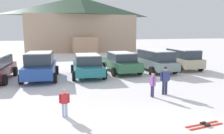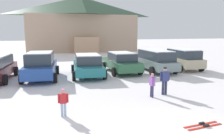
{
  "view_description": "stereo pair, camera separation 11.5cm",
  "coord_description": "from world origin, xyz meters",
  "views": [
    {
      "loc": [
        -3.3,
        -4.43,
        3.12
      ],
      "look_at": [
        0.93,
        8.16,
        0.98
      ],
      "focal_mm": 35.0,
      "sensor_mm": 36.0,
      "label": 1
    },
    {
      "loc": [
        -3.19,
        -4.46,
        3.12
      ],
      "look_at": [
        0.93,
        8.16,
        0.98
      ],
      "focal_mm": 35.0,
      "sensor_mm": 36.0,
      "label": 2
    }
  ],
  "objects": [
    {
      "name": "ski_lodge",
      "position": [
        3.39,
        32.15,
        4.47
      ],
      "size": [
        17.86,
        10.56,
        8.8
      ],
      "color": "tan",
      "rests_on": "ground"
    },
    {
      "name": "parked_blue_hatchback",
      "position": [
        -3.25,
        10.66,
        0.9
      ],
      "size": [
        2.6,
        4.81,
        1.82
      ],
      "color": "#23499D",
      "rests_on": "ground"
    },
    {
      "name": "parked_teal_hatchback",
      "position": [
        -0.09,
        10.6,
        0.81
      ],
      "size": [
        2.62,
        4.75,
        1.58
      ],
      "color": "#22777E",
      "rests_on": "ground"
    },
    {
      "name": "parked_green_coupe",
      "position": [
        2.71,
        11.29,
        0.81
      ],
      "size": [
        2.33,
        4.72,
        1.58
      ],
      "color": "#2F6643",
      "rests_on": "ground"
    },
    {
      "name": "parked_grey_wagon",
      "position": [
        5.47,
        10.88,
        0.92
      ],
      "size": [
        2.29,
        4.84,
        1.72
      ],
      "color": "gray",
      "rests_on": "ground"
    },
    {
      "name": "parked_beige_suv",
      "position": [
        8.17,
        11.02,
        0.92
      ],
      "size": [
        2.42,
        4.23,
        1.71
      ],
      "color": "#BDB090",
      "rests_on": "ground"
    },
    {
      "name": "skier_teen_in_navy_coat",
      "position": [
        2.62,
        4.83,
        0.79
      ],
      "size": [
        0.52,
        0.23,
        1.41
      ],
      "color": "#2B304C",
      "rests_on": "ground"
    },
    {
      "name": "skier_child_in_red_jacket",
      "position": [
        -2.5,
        3.47,
        0.59
      ],
      "size": [
        0.39,
        0.17,
        1.05
      ],
      "color": "#9DB5D3",
      "rests_on": "ground"
    },
    {
      "name": "skier_child_in_purple_jacket",
      "position": [
        1.81,
        4.64,
        0.66
      ],
      "size": [
        0.18,
        0.43,
        1.16
      ],
      "color": "#38355B",
      "rests_on": "ground"
    },
    {
      "name": "pair_of_skis",
      "position": [
        1.87,
        1.16,
        0.02
      ],
      "size": [
        1.41,
        0.37,
        0.08
      ],
      "color": "red",
      "rests_on": "ground"
    }
  ]
}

